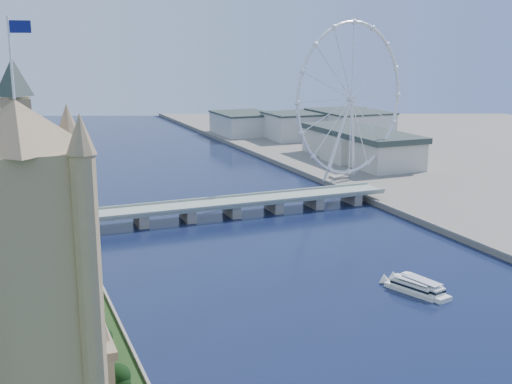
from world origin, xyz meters
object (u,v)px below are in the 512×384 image
tour_boat_far (421,293)px  london_eye (351,99)px  tour_boat_near (412,293)px  victoria_tower (32,309)px

tour_boat_far → london_eye: bearing=55.8°
tour_boat_near → victoria_tower: bearing=-170.9°
london_eye → tour_boat_near: 239.82m
victoria_tower → london_eye: (254.98, 300.08, 13.03)m
tour_boat_near → tour_boat_far: size_ratio=0.93×
london_eye → tour_boat_near: london_eye is taller
london_eye → tour_boat_far: bearing=-112.2°
london_eye → tour_boat_far: 240.16m
victoria_tower → tour_boat_far: size_ratio=3.55×
london_eye → tour_boat_far: size_ratio=3.94×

